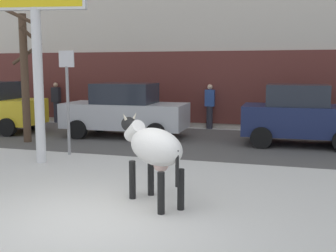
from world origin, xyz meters
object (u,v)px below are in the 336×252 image
object	(u,v)px
cow_holstein	(154,147)
car_navy_hatchback	(300,115)
pedestrian_by_cars	(210,106)
street_sign	(68,94)
bare_tree_left_lot	(25,74)
car_silver_sedan	(125,111)
pedestrian_near_billboard	(56,102)

from	to	relation	value
cow_holstein	car_navy_hatchback	xyz separation A→B (m)	(2.46, 6.62, -0.07)
pedestrian_by_cars	street_sign	xyz separation A→B (m)	(-2.72, -5.99, 0.79)
pedestrian_by_cars	bare_tree_left_lot	bearing A→B (deg)	-137.20
car_silver_sedan	bare_tree_left_lot	distance (m)	3.45
car_silver_sedan	pedestrian_by_cars	bearing A→B (deg)	48.58
street_sign	pedestrian_by_cars	bearing A→B (deg)	65.61
car_silver_sedan	bare_tree_left_lot	bearing A→B (deg)	-143.75
car_silver_sedan	bare_tree_left_lot	xyz separation A→B (m)	(-2.59, -1.90, 1.28)
car_silver_sedan	pedestrian_near_billboard	bearing A→B (deg)	148.00
cow_holstein	car_silver_sedan	bearing A→B (deg)	116.53
cow_holstein	pedestrian_by_cars	xyz separation A→B (m)	(-0.88, 9.30, -0.12)
pedestrian_by_cars	bare_tree_left_lot	world-z (taller)	bare_tree_left_lot
cow_holstein	pedestrian_near_billboard	bearing A→B (deg)	129.42
car_silver_sedan	pedestrian_by_cars	size ratio (longest dim) A/B	2.46
car_silver_sedan	bare_tree_left_lot	world-z (taller)	bare_tree_left_lot
pedestrian_near_billboard	street_sign	size ratio (longest dim) A/B	0.61
pedestrian_by_cars	bare_tree_left_lot	distance (m)	6.93
car_navy_hatchback	pedestrian_by_cars	world-z (taller)	car_navy_hatchback
pedestrian_near_billboard	street_sign	bearing A→B (deg)	-55.92
cow_holstein	pedestrian_by_cars	bearing A→B (deg)	95.40
car_silver_sedan	pedestrian_near_billboard	world-z (taller)	car_silver_sedan
street_sign	car_navy_hatchback	bearing A→B (deg)	28.61
car_navy_hatchback	pedestrian_near_billboard	bearing A→B (deg)	165.12
car_navy_hatchback	street_sign	distance (m)	6.94
pedestrian_near_billboard	pedestrian_by_cars	bearing A→B (deg)	0.00
car_silver_sedan	pedestrian_by_cars	xyz separation A→B (m)	(2.40, 2.73, -0.03)
car_silver_sedan	pedestrian_near_billboard	xyz separation A→B (m)	(-4.36, 2.73, -0.03)
car_navy_hatchback	pedestrian_by_cars	xyz separation A→B (m)	(-3.34, 2.69, -0.05)
pedestrian_near_billboard	street_sign	xyz separation A→B (m)	(4.05, -5.99, 0.79)
pedestrian_near_billboard	bare_tree_left_lot	xyz separation A→B (m)	(1.78, -4.62, 1.30)
pedestrian_by_cars	street_sign	world-z (taller)	street_sign
pedestrian_near_billboard	bare_tree_left_lot	world-z (taller)	bare_tree_left_lot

